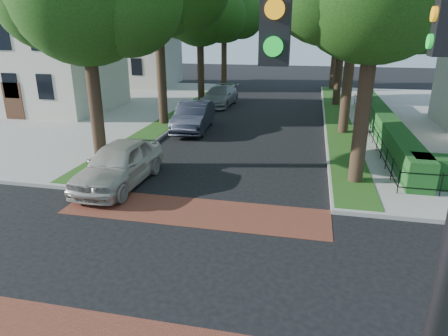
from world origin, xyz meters
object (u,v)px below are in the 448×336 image
(parked_car_rear, at_px, (220,96))
(parked_car_middle, at_px, (194,116))
(parked_car_front, at_px, (119,164))
(traffic_signal, at_px, (443,155))

(parked_car_rear, bearing_deg, parked_car_middle, -84.94)
(parked_car_front, height_order, parked_car_rear, parked_car_front)
(traffic_signal, height_order, parked_car_middle, traffic_signal)
(parked_car_front, distance_m, parked_car_rear, 17.46)
(parked_car_middle, bearing_deg, parked_car_front, -96.68)
(parked_car_middle, bearing_deg, parked_car_rear, 87.33)
(parked_car_front, height_order, parked_car_middle, parked_car_front)
(traffic_signal, xyz_separation_m, parked_car_middle, (-8.16, 18.59, -3.86))
(parked_car_front, distance_m, parked_car_middle, 9.18)
(traffic_signal, relative_size, parked_car_middle, 1.56)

